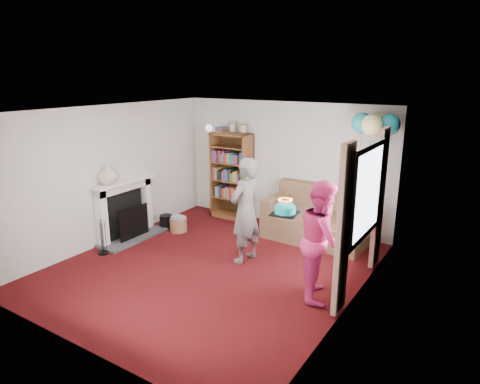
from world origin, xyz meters
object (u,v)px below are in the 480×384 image
Objects in this scene: person_magenta at (323,240)px; birthday_cake at (285,210)px; sofa at (318,220)px; bookcase at (232,176)px; person_striped at (245,211)px.

person_magenta is 4.65× the size of birthday_cake.
bookcase is at bearing 175.97° from sofa.
person_striped is at bearing -109.82° from sofa.
sofa is at bearing 165.51° from person_striped.
person_striped reaches higher than person_magenta.
bookcase is 3.68m from person_magenta.
bookcase is 5.66× the size of birthday_cake.
birthday_cake reaches higher than sofa.
bookcase is 2.29m from person_striped.
bookcase is 1.09× the size of sofa.
bookcase is 2.15m from sofa.
birthday_cake is (0.91, -0.40, 0.29)m from person_striped.
person_striped is (1.44, -1.79, -0.02)m from bookcase.
person_striped is at bearing -51.21° from bookcase.
person_magenta reaches higher than sofa.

